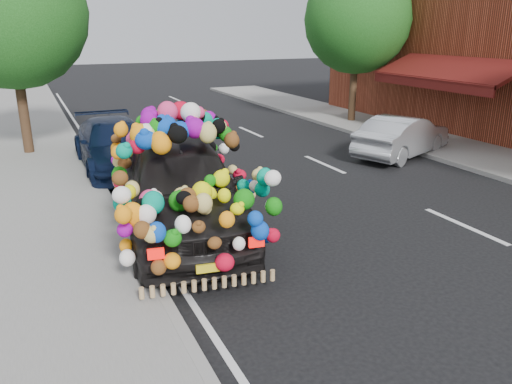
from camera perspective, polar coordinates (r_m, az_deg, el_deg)
ground at (r=8.20m, az=5.07°, el=-7.86°), size 100.00×100.00×0.00m
sidewalk at (r=7.30m, az=-26.59°, el=-12.87°), size 4.00×60.00×0.12m
kerb at (r=7.41m, az=-11.21°, el=-10.64°), size 0.15×60.00×0.13m
footpath_far at (r=15.57m, az=26.39°, el=3.16°), size 3.00×40.00×0.12m
lane_markings at (r=10.35m, az=22.72°, el=-3.57°), size 6.00×50.00×0.01m
tree_near_sidewalk at (r=15.87m, az=-26.39°, el=17.98°), size 4.20×4.20×6.13m
tree_far_b at (r=20.13m, az=11.49°, el=18.71°), size 4.00×4.00×5.90m
plush_art_car at (r=9.01m, az=-8.67°, el=2.73°), size 3.15×5.53×2.36m
navy_sedan at (r=13.80m, az=-15.80°, el=5.20°), size 1.83×4.48×1.30m
silver_hatchback at (r=15.24m, az=16.39°, el=6.14°), size 3.86×2.55×1.20m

